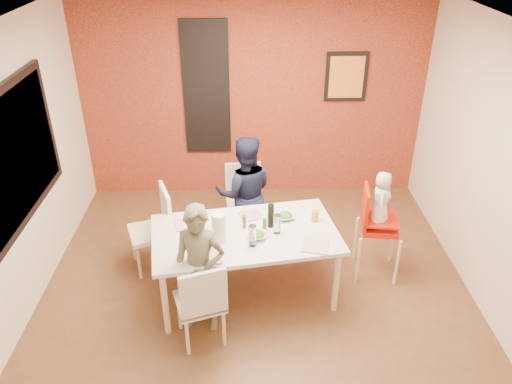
{
  "coord_description": "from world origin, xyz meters",
  "views": [
    {
      "loc": [
        -0.1,
        -4.05,
        3.52
      ],
      "look_at": [
        0.0,
        0.3,
        1.05
      ],
      "focal_mm": 35.0,
      "sensor_mm": 36.0,
      "label": 1
    }
  ],
  "objects_px": {
    "dining_table": "(245,238)",
    "child_far": "(245,193)",
    "toddler": "(381,200)",
    "child_near": "(200,270)",
    "chair_far": "(244,197)",
    "paper_towel_roll": "(219,228)",
    "chair_near": "(202,301)",
    "chair_left": "(157,225)",
    "wine_bottle": "(271,216)",
    "high_chair": "(375,224)"
  },
  "relations": [
    {
      "from": "dining_table",
      "to": "child_far",
      "type": "distance_m",
      "value": 0.88
    },
    {
      "from": "dining_table",
      "to": "toddler",
      "type": "bearing_deg",
      "value": 12.94
    },
    {
      "from": "child_near",
      "to": "dining_table",
      "type": "bearing_deg",
      "value": 56.51
    },
    {
      "from": "chair_far",
      "to": "paper_towel_roll",
      "type": "relative_size",
      "value": 3.05
    },
    {
      "from": "chair_near",
      "to": "chair_left",
      "type": "xyz_separation_m",
      "value": [
        -0.57,
        1.2,
        0.03
      ]
    },
    {
      "from": "child_far",
      "to": "paper_towel_roll",
      "type": "xyz_separation_m",
      "value": [
        -0.24,
        -1.01,
        0.21
      ]
    },
    {
      "from": "dining_table",
      "to": "toddler",
      "type": "xyz_separation_m",
      "value": [
        1.4,
        0.32,
        0.24
      ]
    },
    {
      "from": "wine_bottle",
      "to": "high_chair",
      "type": "bearing_deg",
      "value": 11.13
    },
    {
      "from": "chair_left",
      "to": "wine_bottle",
      "type": "height_order",
      "value": "wine_bottle"
    },
    {
      "from": "child_far",
      "to": "dining_table",
      "type": "bearing_deg",
      "value": 87.14
    },
    {
      "from": "paper_towel_roll",
      "to": "chair_far",
      "type": "bearing_deg",
      "value": 79.44
    },
    {
      "from": "chair_left",
      "to": "toddler",
      "type": "xyz_separation_m",
      "value": [
        2.36,
        -0.19,
        0.4
      ]
    },
    {
      "from": "chair_near",
      "to": "chair_far",
      "type": "height_order",
      "value": "chair_far"
    },
    {
      "from": "high_chair",
      "to": "child_far",
      "type": "distance_m",
      "value": 1.48
    },
    {
      "from": "toddler",
      "to": "chair_left",
      "type": "bearing_deg",
      "value": 97.65
    },
    {
      "from": "chair_near",
      "to": "dining_table",
      "type": "bearing_deg",
      "value": -138.16
    },
    {
      "from": "chair_far",
      "to": "wine_bottle",
      "type": "relative_size",
      "value": 3.65
    },
    {
      "from": "child_near",
      "to": "toddler",
      "type": "distance_m",
      "value": 1.99
    },
    {
      "from": "wine_bottle",
      "to": "paper_towel_roll",
      "type": "relative_size",
      "value": 0.83
    },
    {
      "from": "child_far",
      "to": "paper_towel_roll",
      "type": "bearing_deg",
      "value": 73.55
    },
    {
      "from": "wine_bottle",
      "to": "chair_near",
      "type": "bearing_deg",
      "value": -129.05
    },
    {
      "from": "chair_near",
      "to": "chair_left",
      "type": "distance_m",
      "value": 1.33
    },
    {
      "from": "dining_table",
      "to": "chair_far",
      "type": "xyz_separation_m",
      "value": [
        -0.01,
        1.12,
        -0.18
      ]
    },
    {
      "from": "toddler",
      "to": "wine_bottle",
      "type": "distance_m",
      "value": 1.16
    },
    {
      "from": "dining_table",
      "to": "wine_bottle",
      "type": "height_order",
      "value": "wine_bottle"
    },
    {
      "from": "child_near",
      "to": "toddler",
      "type": "relative_size",
      "value": 2.13
    },
    {
      "from": "child_far",
      "to": "toddler",
      "type": "relative_size",
      "value": 2.23
    },
    {
      "from": "toddler",
      "to": "paper_towel_roll",
      "type": "distance_m",
      "value": 1.71
    },
    {
      "from": "dining_table",
      "to": "child_far",
      "type": "bearing_deg",
      "value": 90.09
    },
    {
      "from": "child_near",
      "to": "chair_far",
      "type": "bearing_deg",
      "value": 84.68
    },
    {
      "from": "chair_left",
      "to": "toddler",
      "type": "relative_size",
      "value": 1.52
    },
    {
      "from": "high_chair",
      "to": "child_far",
      "type": "relative_size",
      "value": 0.75
    },
    {
      "from": "toddler",
      "to": "paper_towel_roll",
      "type": "bearing_deg",
      "value": 117.56
    },
    {
      "from": "child_near",
      "to": "paper_towel_roll",
      "type": "height_order",
      "value": "child_near"
    },
    {
      "from": "chair_near",
      "to": "paper_towel_roll",
      "type": "xyz_separation_m",
      "value": [
        0.15,
        0.56,
        0.4
      ]
    },
    {
      "from": "chair_far",
      "to": "paper_towel_roll",
      "type": "bearing_deg",
      "value": -107.26
    },
    {
      "from": "dining_table",
      "to": "toddler",
      "type": "relative_size",
      "value": 3.14
    },
    {
      "from": "chair_far",
      "to": "high_chair",
      "type": "height_order",
      "value": "high_chair"
    },
    {
      "from": "paper_towel_roll",
      "to": "toddler",
      "type": "bearing_deg",
      "value": 15.37
    },
    {
      "from": "chair_left",
      "to": "paper_towel_roll",
      "type": "height_order",
      "value": "paper_towel_roll"
    },
    {
      "from": "chair_left",
      "to": "paper_towel_roll",
      "type": "xyz_separation_m",
      "value": [
        0.71,
        -0.64,
        0.38
      ]
    },
    {
      "from": "child_far",
      "to": "paper_towel_roll",
      "type": "height_order",
      "value": "child_far"
    },
    {
      "from": "chair_near",
      "to": "paper_towel_roll",
      "type": "relative_size",
      "value": 3.0
    },
    {
      "from": "child_far",
      "to": "wine_bottle",
      "type": "relative_size",
      "value": 5.57
    },
    {
      "from": "chair_left",
      "to": "dining_table",
      "type": "bearing_deg",
      "value": 42.32
    },
    {
      "from": "dining_table",
      "to": "paper_towel_roll",
      "type": "bearing_deg",
      "value": -151.95
    },
    {
      "from": "high_chair",
      "to": "toddler",
      "type": "relative_size",
      "value": 1.67
    },
    {
      "from": "chair_far",
      "to": "chair_left",
      "type": "height_order",
      "value": "chair_left"
    },
    {
      "from": "dining_table",
      "to": "chair_near",
      "type": "height_order",
      "value": "chair_near"
    },
    {
      "from": "chair_near",
      "to": "paper_towel_roll",
      "type": "distance_m",
      "value": 0.7
    }
  ]
}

